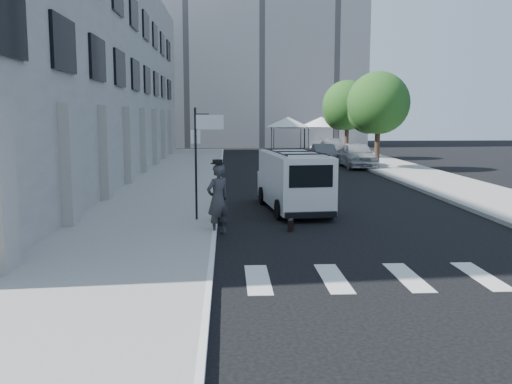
{
  "coord_description": "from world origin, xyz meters",
  "views": [
    {
      "loc": [
        -1.63,
        -14.59,
        3.44
      ],
      "look_at": [
        -0.83,
        1.06,
        1.3
      ],
      "focal_mm": 40.0,
      "sensor_mm": 36.0,
      "label": 1
    }
  ],
  "objects": [
    {
      "name": "sign_pole",
      "position": [
        -2.36,
        3.2,
        2.65
      ],
      "size": [
        1.03,
        0.07,
        3.5
      ],
      "color": "black",
      "rests_on": "sidewalk_left"
    },
    {
      "name": "parked_car_a",
      "position": [
        6.8,
        21.92,
        0.84
      ],
      "size": [
        2.03,
        4.94,
        1.67
      ],
      "primitive_type": "imported",
      "rotation": [
        0.0,
        0.0,
        0.01
      ],
      "color": "#B1B4BA",
      "rests_on": "ground"
    },
    {
      "name": "briefcase",
      "position": [
        0.26,
        2.0,
        0.17
      ],
      "size": [
        0.23,
        0.46,
        0.34
      ],
      "primitive_type": "cube",
      "rotation": [
        0.0,
        0.0,
        -0.25
      ],
      "color": "black",
      "rests_on": "ground"
    },
    {
      "name": "tree_near",
      "position": [
        7.5,
        20.15,
        3.97
      ],
      "size": [
        3.8,
        3.83,
        6.03
      ],
      "color": "black",
      "rests_on": "ground"
    },
    {
      "name": "tree_far",
      "position": [
        7.5,
        29.15,
        3.97
      ],
      "size": [
        3.8,
        3.83,
        6.03
      ],
      "color": "black",
      "rests_on": "ground"
    },
    {
      "name": "ground",
      "position": [
        0.0,
        0.0,
        0.0
      ],
      "size": [
        120.0,
        120.0,
        0.0
      ],
      "primitive_type": "plane",
      "color": "black",
      "rests_on": "ground"
    },
    {
      "name": "sidewalk_left",
      "position": [
        -4.25,
        16.0,
        0.07
      ],
      "size": [
        4.5,
        48.0,
        0.15
      ],
      "primitive_type": "cube",
      "color": "gray",
      "rests_on": "ground"
    },
    {
      "name": "businessman",
      "position": [
        -1.9,
        1.54,
        1.02
      ],
      "size": [
        0.89,
        0.85,
        2.05
      ],
      "primitive_type": "imported",
      "rotation": [
        0.0,
        0.0,
        3.83
      ],
      "color": "#353537",
      "rests_on": "ground"
    },
    {
      "name": "tent_left",
      "position": [
        4.0,
        38.0,
        2.71
      ],
      "size": [
        4.0,
        4.0,
        3.2
      ],
      "color": "black",
      "rests_on": "ground"
    },
    {
      "name": "tent_right",
      "position": [
        7.2,
        38.5,
        2.71
      ],
      "size": [
        4.0,
        4.0,
        3.2
      ],
      "color": "black",
      "rests_on": "ground"
    },
    {
      "name": "suitcase",
      "position": [
        -1.9,
        3.0,
        0.3
      ],
      "size": [
        0.33,
        0.45,
        1.13
      ],
      "rotation": [
        0.0,
        0.0,
        0.22
      ],
      "color": "black",
      "rests_on": "ground"
    },
    {
      "name": "parked_car_b",
      "position": [
        5.23,
        25.32,
        0.68
      ],
      "size": [
        1.59,
        4.19,
        1.36
      ],
      "primitive_type": "imported",
      "rotation": [
        0.0,
        0.0,
        -0.04
      ],
      "color": "#515458",
      "rests_on": "ground"
    },
    {
      "name": "parked_car_c",
      "position": [
        6.8,
        30.62,
        0.75
      ],
      "size": [
        2.48,
        5.29,
        1.49
      ],
      "primitive_type": "imported",
      "rotation": [
        0.0,
        0.0,
        -0.08
      ],
      "color": "#A3A6AB",
      "rests_on": "ground"
    },
    {
      "name": "cargo_van",
      "position": [
        0.74,
        5.67,
        1.08
      ],
      "size": [
        2.33,
        5.56,
        2.06
      ],
      "rotation": [
        0.0,
        0.0,
        0.1
      ],
      "color": "silver",
      "rests_on": "ground"
    },
    {
      "name": "building_left",
      "position": [
        -11.5,
        18.0,
        6.0
      ],
      "size": [
        10.0,
        44.0,
        12.0
      ],
      "primitive_type": "cube",
      "color": "gray",
      "rests_on": "ground"
    },
    {
      "name": "building_far",
      "position": [
        2.0,
        50.0,
        12.5
      ],
      "size": [
        22.0,
        12.0,
        25.0
      ],
      "primitive_type": "cube",
      "color": "slate",
      "rests_on": "ground"
    },
    {
      "name": "sidewalk_right",
      "position": [
        9.0,
        20.0,
        0.07
      ],
      "size": [
        4.0,
        56.0,
        0.15
      ],
      "primitive_type": "cube",
      "color": "gray",
      "rests_on": "ground"
    }
  ]
}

